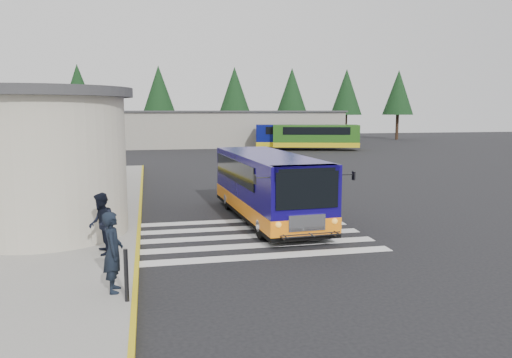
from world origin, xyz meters
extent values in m
plane|color=black|center=(0.00, 0.00, 0.00)|extent=(140.00, 140.00, 0.00)
cube|color=gray|center=(-9.00, 4.00, 0.07)|extent=(10.00, 34.00, 0.15)
cube|color=gold|center=(-4.05, 4.00, 0.08)|extent=(0.12, 34.00, 0.16)
cylinder|color=#B4AE99|center=(-7.00, 0.50, 2.40)|extent=(5.20, 5.20, 4.50)
cylinder|color=#38383A|center=(-7.00, 0.50, 4.80)|extent=(5.80, 5.80, 0.30)
cube|color=black|center=(-6.48, 5.00, 1.25)|extent=(0.08, 1.20, 2.20)
cube|color=#38383A|center=(-6.00, 5.00, 2.55)|extent=(1.20, 1.80, 0.12)
cube|color=silver|center=(-0.50, -3.20, 0.01)|extent=(8.00, 0.55, 0.01)
cube|color=silver|center=(-0.50, -2.00, 0.01)|extent=(8.00, 0.55, 0.01)
cube|color=silver|center=(-0.50, -0.80, 0.01)|extent=(8.00, 0.55, 0.01)
cube|color=silver|center=(-0.50, 0.40, 0.01)|extent=(8.00, 0.55, 0.01)
cube|color=silver|center=(-0.50, 1.60, 0.01)|extent=(8.00, 0.55, 0.01)
cube|color=gray|center=(6.00, 42.00, 2.00)|extent=(26.00, 8.00, 4.00)
cube|color=#38383A|center=(6.00, 42.00, 4.10)|extent=(26.40, 8.40, 0.20)
cylinder|color=black|center=(-12.00, 50.00, 1.80)|extent=(0.44, 0.44, 3.60)
cone|color=black|center=(-12.00, 50.00, 6.80)|extent=(4.40, 4.40, 6.40)
cylinder|color=black|center=(-2.00, 50.00, 1.80)|extent=(0.44, 0.44, 3.60)
cone|color=black|center=(-2.00, 50.00, 6.80)|extent=(4.40, 4.40, 6.40)
cylinder|color=black|center=(8.00, 50.00, 1.80)|extent=(0.44, 0.44, 3.60)
cone|color=black|center=(8.00, 50.00, 6.80)|extent=(4.40, 4.40, 6.40)
cylinder|color=black|center=(16.00, 50.00, 1.80)|extent=(0.44, 0.44, 3.60)
cone|color=black|center=(16.00, 50.00, 6.80)|extent=(4.40, 4.40, 6.40)
cylinder|color=black|center=(24.00, 50.00, 1.80)|extent=(0.44, 0.44, 3.60)
cone|color=black|center=(24.00, 50.00, 6.80)|extent=(4.40, 4.40, 6.40)
cylinder|color=black|center=(32.00, 50.00, 1.80)|extent=(0.44, 0.44, 3.60)
cone|color=black|center=(32.00, 50.00, 6.80)|extent=(4.40, 4.40, 6.40)
cube|color=#120861|center=(0.82, 1.61, 1.46)|extent=(2.78, 8.44, 2.17)
cube|color=orange|center=(0.82, 1.61, 0.63)|extent=(2.81, 8.48, 0.52)
cube|color=black|center=(0.82, 1.61, 0.32)|extent=(2.80, 8.46, 0.20)
cube|color=black|center=(1.06, -2.56, 1.80)|extent=(2.04, 0.17, 1.16)
cube|color=silver|center=(1.06, -2.57, 0.79)|extent=(1.20, 0.12, 0.51)
cube|color=black|center=(-0.39, 2.29, 1.90)|extent=(0.38, 6.10, 0.83)
cube|color=black|center=(1.96, 2.42, 1.90)|extent=(0.38, 6.10, 0.83)
cylinder|color=black|center=(-0.04, -1.22, 0.44)|extent=(0.33, 0.90, 0.89)
cylinder|color=black|center=(2.00, -1.10, 0.44)|extent=(0.33, 0.90, 0.89)
cylinder|color=black|center=(-0.33, 3.96, 0.44)|extent=(0.33, 0.90, 0.89)
cylinder|color=black|center=(1.70, 4.07, 0.44)|extent=(0.33, 0.90, 0.89)
cube|color=black|center=(-0.57, -2.50, 2.17)|extent=(0.06, 0.17, 0.28)
cube|color=black|center=(2.67, -2.31, 2.17)|extent=(0.06, 0.17, 0.28)
imported|color=black|center=(-4.50, -5.60, 1.07)|extent=(0.44, 0.67, 1.84)
imported|color=black|center=(-5.02, -2.46, 1.03)|extent=(0.76, 0.93, 1.76)
cylinder|color=black|center=(-4.20, -6.27, 0.72)|extent=(0.09, 0.09, 1.15)
cube|color=#070D58|center=(12.30, 35.08, 1.55)|extent=(9.32, 4.40, 2.30)
cube|color=gold|center=(12.30, 35.08, 0.62)|extent=(9.36, 4.43, 0.50)
cube|color=black|center=(12.30, 35.08, 2.10)|extent=(7.38, 4.01, 0.80)
cube|color=#235416|center=(13.89, 33.77, 1.55)|extent=(9.36, 4.70, 2.31)
cube|color=gold|center=(13.89, 33.77, 0.62)|extent=(9.40, 4.74, 0.50)
cube|color=black|center=(13.89, 33.77, 2.11)|extent=(7.44, 4.24, 0.80)
camera|label=1|loc=(-3.68, -16.90, 4.22)|focal=35.00mm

